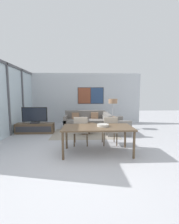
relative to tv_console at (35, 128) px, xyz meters
The scene contains 14 objects.
ground_plane 3.64m from the tv_console, 57.51° to the right, with size 24.00×24.00×0.00m, color #B2B2B7.
wall_back 3.30m from the tv_console, 50.15° to the left, with size 6.65×0.09×2.80m.
window_wall_left 1.62m from the tv_console, 157.98° to the right, with size 0.07×5.43×2.80m.
area_rug 2.12m from the tv_console, ahead, with size 2.65×1.73×0.01m.
tv_console is the anchor object (origin of this frame).
television 0.54m from the tv_console, 90.00° to the left, with size 1.04×0.20×0.67m.
sofa_main 2.33m from the tv_console, 25.75° to the left, with size 2.00×0.91×0.81m.
sofa_side 3.32m from the tv_console, ahead, with size 0.91×1.44×0.81m.
coffee_table 2.11m from the tv_console, ahead, with size 0.82×0.82×0.41m.
dining_table 3.34m from the tv_console, 43.62° to the right, with size 1.87×0.91×0.73m.
dining_chair_left 2.54m from the tv_console, 39.91° to the right, with size 0.46×0.46×0.91m.
dining_chair_centre 3.29m from the tv_console, 29.55° to the right, with size 0.46×0.46×0.91m.
fruit_bowl 3.44m from the tv_console, 41.42° to the right, with size 0.32×0.32×0.06m.
floor_lamp 3.69m from the tv_console, 14.44° to the left, with size 0.42×0.42×1.40m.
Camera 1 is at (0.07, -3.15, 1.57)m, focal length 24.00 mm.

